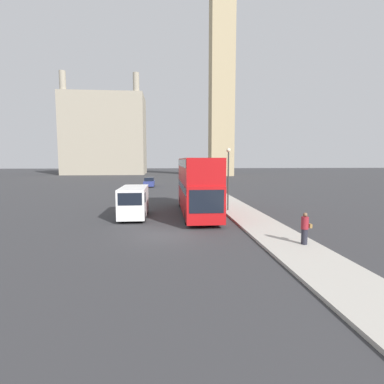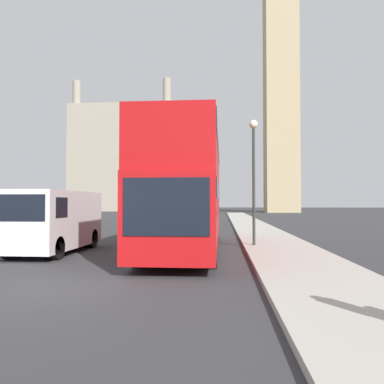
# 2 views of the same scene
# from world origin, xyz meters

# --- Properties ---
(ground_plane) EXTENTS (300.00, 300.00, 0.00)m
(ground_plane) POSITION_xyz_m (0.00, 0.00, 0.00)
(ground_plane) COLOR #333335
(sidewalk_strip) EXTENTS (2.95, 120.00, 0.15)m
(sidewalk_strip) POSITION_xyz_m (6.47, 0.00, 0.07)
(sidewalk_strip) COLOR #ADA89E
(sidewalk_strip) RESTS_ON ground_plane
(clock_tower) EXTENTS (6.95, 7.12, 68.98)m
(clock_tower) POSITION_xyz_m (16.09, 68.16, 35.29)
(clock_tower) COLOR tan
(clock_tower) RESTS_ON ground_plane
(building_block_distant) EXTENTS (24.61, 15.31, 29.95)m
(building_block_distant) POSITION_xyz_m (-18.64, 80.90, 12.33)
(building_block_distant) COLOR #9E937F
(building_block_distant) RESTS_ON ground_plane
(red_double_decker_bus) EXTENTS (2.54, 11.28, 4.54)m
(red_double_decker_bus) POSITION_xyz_m (2.70, 6.59, 2.53)
(red_double_decker_bus) COLOR #B71114
(red_double_decker_bus) RESTS_ON ground_plane
(white_van) EXTENTS (1.95, 5.08, 2.35)m
(white_van) POSITION_xyz_m (-2.26, 5.45, 1.26)
(white_van) COLOR white
(white_van) RESTS_ON ground_plane
(pedestrian) EXTENTS (0.52, 0.36, 1.62)m
(pedestrian) POSITION_xyz_m (7.12, -3.18, 0.96)
(pedestrian) COLOR #23232D
(pedestrian) RESTS_ON sidewalk_strip
(street_lamp) EXTENTS (0.36, 0.36, 5.25)m
(street_lamp) POSITION_xyz_m (5.44, 7.46, 3.64)
(street_lamp) COLOR #2D332D
(street_lamp) RESTS_ON sidewalk_strip
(parked_sedan) EXTENTS (1.70, 4.61, 1.55)m
(parked_sedan) POSITION_xyz_m (-2.57, 33.22, 0.70)
(parked_sedan) COLOR navy
(parked_sedan) RESTS_ON ground_plane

